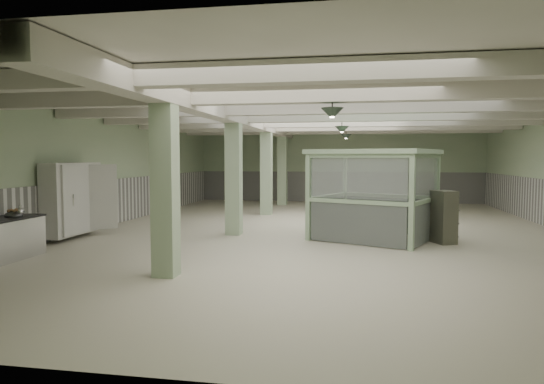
# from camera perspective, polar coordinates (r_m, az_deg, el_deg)

# --- Properties ---
(floor) EXTENTS (20.00, 20.00, 0.00)m
(floor) POSITION_cam_1_polar(r_m,az_deg,el_deg) (14.63, 6.07, -4.64)
(floor) COLOR beige
(floor) RESTS_ON ground
(ceiling) EXTENTS (14.00, 20.00, 0.02)m
(ceiling) POSITION_cam_1_polar(r_m,az_deg,el_deg) (14.53, 6.17, 9.54)
(ceiling) COLOR white
(ceiling) RESTS_ON wall_back
(wall_back) EXTENTS (14.00, 0.02, 3.60)m
(wall_back) POSITION_cam_1_polar(r_m,az_deg,el_deg) (24.45, 7.76, 3.07)
(wall_back) COLOR #ABBE98
(wall_back) RESTS_ON floor
(wall_front) EXTENTS (14.00, 0.02, 3.60)m
(wall_front) POSITION_cam_1_polar(r_m,az_deg,el_deg) (4.56, -2.70, -1.06)
(wall_front) COLOR #ABBE98
(wall_front) RESTS_ON floor
(wall_left) EXTENTS (0.02, 20.00, 3.60)m
(wall_left) POSITION_cam_1_polar(r_m,az_deg,el_deg) (16.51, -18.93, 2.43)
(wall_left) COLOR #ABBE98
(wall_left) RESTS_ON floor
(wainscot_left) EXTENTS (0.05, 19.90, 1.50)m
(wainscot_left) POSITION_cam_1_polar(r_m,az_deg,el_deg) (16.55, -18.77, -1.20)
(wainscot_left) COLOR silver
(wainscot_left) RESTS_ON floor
(wainscot_back) EXTENTS (13.90, 0.05, 1.50)m
(wainscot_back) POSITION_cam_1_polar(r_m,az_deg,el_deg) (24.47, 7.73, 0.61)
(wainscot_back) COLOR silver
(wainscot_back) RESTS_ON floor
(girder) EXTENTS (0.45, 19.90, 0.40)m
(girder) POSITION_cam_1_polar(r_m,az_deg,el_deg) (14.90, -3.58, 8.57)
(girder) COLOR beige
(girder) RESTS_ON ceiling
(beam_a) EXTENTS (13.90, 0.35, 0.32)m
(beam_a) POSITION_cam_1_polar(r_m,az_deg,el_deg) (7.11, 1.86, 13.89)
(beam_a) COLOR beige
(beam_a) RESTS_ON ceiling
(beam_b) EXTENTS (13.90, 0.35, 0.32)m
(beam_b) POSITION_cam_1_polar(r_m,az_deg,el_deg) (9.56, 4.06, 11.34)
(beam_b) COLOR beige
(beam_b) RESTS_ON ceiling
(beam_c) EXTENTS (13.90, 0.35, 0.32)m
(beam_c) POSITION_cam_1_polar(r_m,az_deg,el_deg) (12.03, 5.33, 9.83)
(beam_c) COLOR beige
(beam_c) RESTS_ON ceiling
(beam_d) EXTENTS (13.90, 0.35, 0.32)m
(beam_d) POSITION_cam_1_polar(r_m,az_deg,el_deg) (14.51, 6.17, 8.83)
(beam_d) COLOR beige
(beam_d) RESTS_ON ceiling
(beam_e) EXTENTS (13.90, 0.35, 0.32)m
(beam_e) POSITION_cam_1_polar(r_m,az_deg,el_deg) (17.00, 6.75, 8.12)
(beam_e) COLOR beige
(beam_e) RESTS_ON ceiling
(beam_f) EXTENTS (13.90, 0.35, 0.32)m
(beam_f) POSITION_cam_1_polar(r_m,az_deg,el_deg) (19.49, 7.19, 7.60)
(beam_f) COLOR beige
(beam_f) RESTS_ON ceiling
(beam_g) EXTENTS (13.90, 0.35, 0.32)m
(beam_g) POSITION_cam_1_polar(r_m,az_deg,el_deg) (21.99, 7.53, 7.19)
(beam_g) COLOR beige
(beam_g) RESTS_ON ceiling
(column_a) EXTENTS (0.42, 0.42, 3.60)m
(column_a) POSITION_cam_1_polar(r_m,az_deg,el_deg) (9.14, -12.48, 1.41)
(column_a) COLOR #A8C29C
(column_a) RESTS_ON floor
(column_b) EXTENTS (0.42, 0.42, 3.60)m
(column_b) POSITION_cam_1_polar(r_m,az_deg,el_deg) (13.89, -4.53, 2.37)
(column_b) COLOR #A8C29C
(column_b) RESTS_ON floor
(column_c) EXTENTS (0.42, 0.42, 3.60)m
(column_c) POSITION_cam_1_polar(r_m,az_deg,el_deg) (18.76, -0.67, 2.82)
(column_c) COLOR #A8C29C
(column_c) RESTS_ON floor
(column_d) EXTENTS (0.42, 0.42, 3.60)m
(column_d) POSITION_cam_1_polar(r_m,az_deg,el_deg) (22.71, 1.22, 3.03)
(column_d) COLOR #A8C29C
(column_d) RESTS_ON floor
(pendant_front) EXTENTS (0.44, 0.44, 0.22)m
(pendant_front) POSITION_cam_1_polar(r_m,az_deg,el_deg) (9.48, 7.09, 9.13)
(pendant_front) COLOR #2C3A2E
(pendant_front) RESTS_ON ceiling
(pendant_mid) EXTENTS (0.44, 0.44, 0.22)m
(pendant_mid) POSITION_cam_1_polar(r_m,az_deg,el_deg) (14.96, 8.22, 7.25)
(pendant_mid) COLOR #2C3A2E
(pendant_mid) RESTS_ON ceiling
(pendant_back) EXTENTS (0.44, 0.44, 0.22)m
(pendant_back) POSITION_cam_1_polar(r_m,az_deg,el_deg) (19.95, 8.70, 6.44)
(pendant_back) COLOR #2C3A2E
(pendant_back) RESTS_ON ceiling
(pitcher_near) EXTENTS (0.23, 0.24, 0.25)m
(pitcher_near) POSITION_cam_1_polar(r_m,az_deg,el_deg) (12.11, -27.55, -2.01)
(pitcher_near) COLOR #B9B9BD
(pitcher_near) RESTS_ON prep_counter
(veg_colander) EXTENTS (0.50, 0.50, 0.17)m
(veg_colander) POSITION_cam_1_polar(r_m,az_deg,el_deg) (12.12, -28.12, -2.20)
(veg_colander) COLOR #3A3B3F
(veg_colander) RESTS_ON prep_counter
(walkin_cooler) EXTENTS (1.03, 2.12, 1.94)m
(walkin_cooler) POSITION_cam_1_polar(r_m,az_deg,el_deg) (14.24, -22.35, -1.23)
(walkin_cooler) COLOR silver
(walkin_cooler) RESTS_ON floor
(guard_booth) EXTENTS (3.77, 3.52, 2.42)m
(guard_booth) POSITION_cam_1_polar(r_m,az_deg,el_deg) (13.35, 11.91, 1.65)
(guard_booth) COLOR #A0C09A
(guard_booth) RESTS_ON floor
(filing_cabinet) EXTENTS (0.66, 0.75, 1.36)m
(filing_cabinet) POSITION_cam_1_polar(r_m,az_deg,el_deg) (13.25, 19.54, -2.79)
(filing_cabinet) COLOR #5E5F4F
(filing_cabinet) RESTS_ON floor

